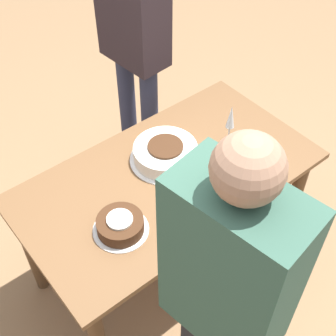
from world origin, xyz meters
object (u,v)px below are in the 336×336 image
object	(u,v)px
wine_glass_near	(210,155)
person_watching	(133,26)
cake_front_chocolate	(120,225)
wine_glass_far	(231,119)
person_cutting	(226,291)
cake_center_white	(165,153)

from	to	relation	value
wine_glass_near	person_watching	xyz separation A→B (m)	(0.24, 0.91, 0.17)
cake_front_chocolate	wine_glass_far	world-z (taller)	wine_glass_far
wine_glass_near	person_cutting	size ratio (longest dim) A/B	0.12
wine_glass_far	cake_front_chocolate	bearing A→B (deg)	-171.70
person_watching	cake_front_chocolate	bearing A→B (deg)	-44.77
cake_center_white	person_watching	xyz separation A→B (m)	(0.33, 0.69, 0.27)
wine_glass_near	wine_glass_far	world-z (taller)	wine_glass_far
cake_center_white	wine_glass_far	xyz separation A→B (m)	(0.33, -0.11, 0.11)
cake_center_white	person_cutting	xyz separation A→B (m)	(-0.40, -0.81, 0.24)
cake_front_chocolate	person_watching	world-z (taller)	person_watching
person_cutting	cake_front_chocolate	bearing A→B (deg)	-6.65
person_watching	cake_center_white	bearing A→B (deg)	-30.48
cake_front_chocolate	wine_glass_far	xyz separation A→B (m)	(0.75, 0.11, 0.12)
cake_center_white	wine_glass_far	distance (m)	0.36
cake_center_white	wine_glass_near	world-z (taller)	wine_glass_near
wine_glass_near	person_watching	size ratio (longest dim) A/B	0.12
person_cutting	person_watching	bearing A→B (deg)	-34.58
wine_glass_near	person_watching	bearing A→B (deg)	75.41
person_cutting	cake_center_white	bearing A→B (deg)	-35.00
wine_glass_near	person_cutting	xyz separation A→B (m)	(-0.49, -0.59, 0.14)
cake_front_chocolate	wine_glass_near	bearing A→B (deg)	-0.25
cake_center_white	wine_glass_far	size ratio (longest dim) A/B	1.51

